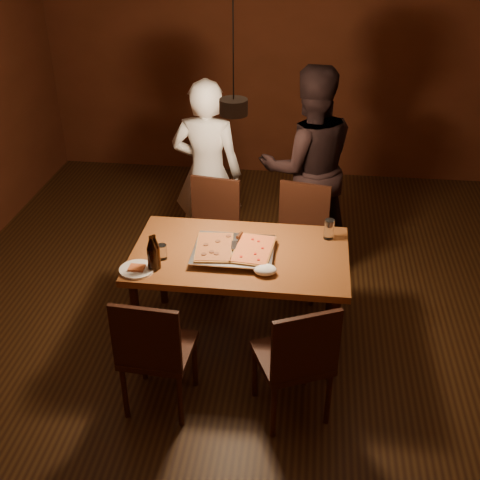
# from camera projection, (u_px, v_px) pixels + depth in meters

# --- Properties ---
(room_shell) EXTENTS (6.00, 6.00, 6.00)m
(room_shell) POSITION_uv_depth(u_px,v_px,m) (234.00, 159.00, 3.95)
(room_shell) COLOR #3A240F
(room_shell) RESTS_ON ground
(dining_table) EXTENTS (1.50, 0.90, 0.75)m
(dining_table) POSITION_uv_depth(u_px,v_px,m) (240.00, 261.00, 4.21)
(dining_table) COLOR #975426
(dining_table) RESTS_ON floor
(chair_far_left) EXTENTS (0.48, 0.48, 0.49)m
(chair_far_left) POSITION_uv_depth(u_px,v_px,m) (212.00, 222.00, 4.99)
(chair_far_left) COLOR #38190F
(chair_far_left) RESTS_ON floor
(chair_far_right) EXTENTS (0.50, 0.50, 0.49)m
(chair_far_right) POSITION_uv_depth(u_px,v_px,m) (300.00, 229.00, 4.90)
(chair_far_right) COLOR #38190F
(chair_far_right) RESTS_ON floor
(chair_near_left) EXTENTS (0.44, 0.44, 0.49)m
(chair_near_left) POSITION_uv_depth(u_px,v_px,m) (153.00, 345.00, 3.65)
(chair_near_left) COLOR #38190F
(chair_near_left) RESTS_ON floor
(chair_near_right) EXTENTS (0.55, 0.55, 0.49)m
(chair_near_right) POSITION_uv_depth(u_px,v_px,m) (298.00, 353.00, 3.59)
(chair_near_right) COLOR #38190F
(chair_near_right) RESTS_ON floor
(pizza_tray) EXTENTS (0.59, 0.50, 0.05)m
(pizza_tray) POSITION_uv_depth(u_px,v_px,m) (234.00, 252.00, 4.14)
(pizza_tray) COLOR silver
(pizza_tray) RESTS_ON dining_table
(pizza_meat) EXTENTS (0.28, 0.41, 0.02)m
(pizza_meat) POSITION_uv_depth(u_px,v_px,m) (214.00, 247.00, 4.13)
(pizza_meat) COLOR maroon
(pizza_meat) RESTS_ON pizza_tray
(pizza_cheese) EXTENTS (0.29, 0.43, 0.02)m
(pizza_cheese) POSITION_uv_depth(u_px,v_px,m) (253.00, 249.00, 4.10)
(pizza_cheese) COLOR gold
(pizza_cheese) RESTS_ON pizza_tray
(spatula) EXTENTS (0.12, 0.25, 0.04)m
(spatula) POSITION_uv_depth(u_px,v_px,m) (235.00, 245.00, 4.14)
(spatula) COLOR silver
(spatula) RESTS_ON pizza_tray
(beer_bottle_a) EXTENTS (0.07, 0.07, 0.25)m
(beer_bottle_a) POSITION_uv_depth(u_px,v_px,m) (155.00, 252.00, 3.94)
(beer_bottle_a) COLOR black
(beer_bottle_a) RESTS_ON dining_table
(beer_bottle_b) EXTENTS (0.07, 0.07, 0.26)m
(beer_bottle_b) POSITION_uv_depth(u_px,v_px,m) (152.00, 253.00, 3.92)
(beer_bottle_b) COLOR black
(beer_bottle_b) RESTS_ON dining_table
(water_glass_left) EXTENTS (0.07, 0.07, 0.11)m
(water_glass_left) POSITION_uv_depth(u_px,v_px,m) (162.00, 252.00, 4.08)
(water_glass_left) COLOR silver
(water_glass_left) RESTS_ON dining_table
(water_glass_right) EXTENTS (0.07, 0.07, 0.15)m
(water_glass_right) POSITION_uv_depth(u_px,v_px,m) (329.00, 229.00, 4.31)
(water_glass_right) COLOR silver
(water_glass_right) RESTS_ON dining_table
(plate_slice) EXTENTS (0.23, 0.23, 0.03)m
(plate_slice) POSITION_uv_depth(u_px,v_px,m) (137.00, 269.00, 3.97)
(plate_slice) COLOR white
(plate_slice) RESTS_ON dining_table
(napkin) EXTENTS (0.16, 0.12, 0.07)m
(napkin) POSITION_uv_depth(u_px,v_px,m) (265.00, 270.00, 3.93)
(napkin) COLOR white
(napkin) RESTS_ON dining_table
(diner_white) EXTENTS (0.62, 0.42, 1.64)m
(diner_white) POSITION_uv_depth(u_px,v_px,m) (207.00, 174.00, 5.15)
(diner_white) COLOR silver
(diner_white) RESTS_ON floor
(diner_dark) EXTENTS (0.99, 0.86, 1.75)m
(diner_dark) POSITION_uv_depth(u_px,v_px,m) (308.00, 167.00, 5.14)
(diner_dark) COLOR black
(diner_dark) RESTS_ON floor
(pendant_lamp) EXTENTS (0.18, 0.18, 1.10)m
(pendant_lamp) POSITION_uv_depth(u_px,v_px,m) (234.00, 105.00, 3.77)
(pendant_lamp) COLOR black
(pendant_lamp) RESTS_ON ceiling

